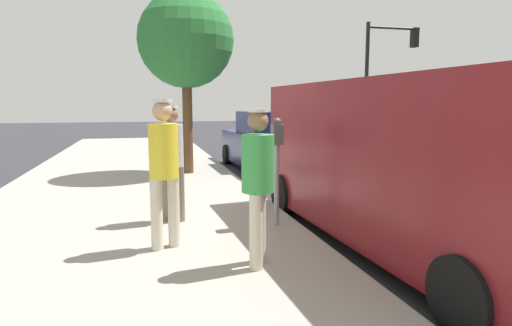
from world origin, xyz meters
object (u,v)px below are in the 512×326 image
object	(u,v)px
parking_meter_near	(277,153)
pedestrian_in_gray	(172,156)
parked_van	(409,159)
pedestrian_in_green	(258,177)
street_tree	(186,41)
parked_sedan_behind	(271,144)
traffic_light_corner	(385,64)
pedestrian_in_yellow	(164,164)

from	to	relation	value
parking_meter_near	pedestrian_in_gray	distance (m)	1.53
parking_meter_near	parked_van	bearing A→B (deg)	148.91
pedestrian_in_green	street_tree	xyz separation A→B (m)	(0.06, -6.53, 2.26)
parking_meter_near	pedestrian_in_gray	xyz separation A→B (m)	(1.41, -0.59, -0.06)
pedestrian_in_gray	parked_sedan_behind	size ratio (longest dim) A/B	0.38
pedestrian_in_gray	traffic_light_corner	bearing A→B (deg)	-132.70
parking_meter_near	parked_sedan_behind	size ratio (longest dim) A/B	0.34
pedestrian_in_green	pedestrian_in_yellow	bearing A→B (deg)	-42.17
parked_van	traffic_light_corner	distance (m)	13.86
pedestrian_in_yellow	pedestrian_in_gray	bearing A→B (deg)	-97.77
traffic_light_corner	parking_meter_near	bearing A→B (deg)	53.32
pedestrian_in_green	traffic_light_corner	distance (m)	15.47
pedestrian_in_gray	pedestrian_in_yellow	bearing A→B (deg)	82.23
traffic_light_corner	pedestrian_in_green	bearing A→B (deg)	54.58
parked_sedan_behind	street_tree	world-z (taller)	street_tree
pedestrian_in_yellow	parked_sedan_behind	xyz separation A→B (m)	(-3.22, -6.45, -0.42)
pedestrian_in_gray	parked_van	size ratio (longest dim) A/B	0.32
pedestrian_in_green	parked_van	distance (m)	2.23
parking_meter_near	parked_sedan_behind	world-z (taller)	parking_meter_near
pedestrian_in_green	traffic_light_corner	world-z (taller)	traffic_light_corner
pedestrian_in_yellow	parked_van	distance (m)	3.09
pedestrian_in_yellow	parked_van	size ratio (longest dim) A/B	0.33
parked_sedan_behind	traffic_light_corner	distance (m)	8.79
pedestrian_in_yellow	street_tree	xyz separation A→B (m)	(-0.86, -5.70, 2.19)
pedestrian_in_gray	parked_sedan_behind	world-z (taller)	pedestrian_in_gray
parking_meter_near	pedestrian_in_green	size ratio (longest dim) A/B	0.91
parked_sedan_behind	street_tree	size ratio (longest dim) A/B	1.01
pedestrian_in_yellow	pedestrian_in_green	bearing A→B (deg)	137.83
parked_van	street_tree	world-z (taller)	street_tree
parking_meter_near	parked_van	distance (m)	1.75
parking_meter_near	street_tree	distance (m)	5.57
pedestrian_in_gray	street_tree	bearing A→B (deg)	-98.80
parked_sedan_behind	street_tree	bearing A→B (deg)	17.60
pedestrian_in_green	pedestrian_in_gray	world-z (taller)	pedestrian_in_gray
pedestrian_in_gray	pedestrian_in_green	bearing A→B (deg)	110.15
pedestrian_in_green	parking_meter_near	bearing A→B (deg)	-114.43
pedestrian_in_gray	pedestrian_in_yellow	size ratio (longest dim) A/B	0.96
pedestrian_in_green	pedestrian_in_yellow	world-z (taller)	pedestrian_in_yellow
pedestrian_in_yellow	traffic_light_corner	xyz separation A→B (m)	(-9.77, -11.62, 2.35)
parking_meter_near	traffic_light_corner	world-z (taller)	traffic_light_corner
pedestrian_in_green	parked_van	bearing A→B (deg)	-165.78
pedestrian_in_gray	street_tree	world-z (taller)	street_tree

